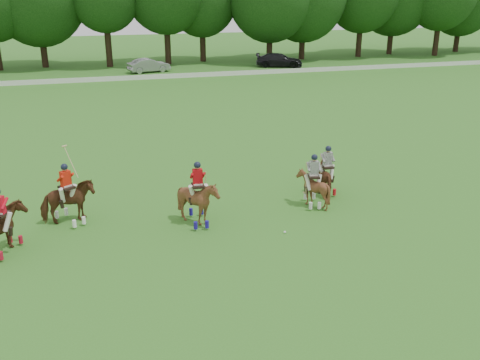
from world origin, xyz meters
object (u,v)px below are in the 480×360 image
object	(u,v)px
polo_red_c	(198,201)
polo_ball	(285,232)
polo_stripe_a	(327,177)
polo_stripe_b	(313,188)
polo_red_a	(3,230)
car_mid	(149,65)
car_right	(279,60)
polo_red_b	(68,202)

from	to	relation	value
polo_red_c	polo_ball	xyz separation A→B (m)	(2.85, -1.74, -0.86)
polo_ball	polo_stripe_a	bearing A→B (deg)	46.24
polo_stripe_b	polo_red_a	bearing A→B (deg)	-175.30
car_mid	polo_red_c	world-z (taller)	polo_red_c
polo_red_a	polo_stripe_b	distance (m)	11.70
car_mid	polo_stripe_b	xyz separation A→B (m)	(1.92, -38.39, 0.06)
car_mid	polo_red_c	distance (m)	38.93
car_right	polo_red_a	xyz separation A→B (m)	(-24.28, -39.35, 0.10)
car_right	polo_red_b	distance (m)	43.50
polo_red_a	polo_stripe_a	size ratio (longest dim) A/B	1.10
car_mid	polo_stripe_a	size ratio (longest dim) A/B	2.04
car_right	polo_red_b	bearing A→B (deg)	169.89
polo_stripe_b	polo_ball	bearing A→B (deg)	-133.03
car_right	polo_stripe_b	bearing A→B (deg)	-177.61
polo_red_c	polo_stripe_a	xyz separation A→B (m)	(6.02, 1.56, -0.15)
car_right	polo_red_b	world-z (taller)	polo_red_b
car_right	polo_red_c	distance (m)	42.57
polo_ball	polo_red_b	bearing A→B (deg)	157.35
car_mid	polo_stripe_b	bearing A→B (deg)	168.70
car_mid	car_right	size ratio (longest dim) A/B	0.84
polo_stripe_a	polo_red_c	bearing A→B (deg)	-165.42
polo_stripe_a	polo_red_b	bearing A→B (deg)	-179.18
polo_red_c	polo_ball	world-z (taller)	polo_red_c
polo_red_b	polo_stripe_b	distance (m)	9.64
polo_red_c	polo_stripe_a	world-z (taller)	polo_red_c
car_mid	polo_stripe_a	xyz separation A→B (m)	(3.07, -37.25, 0.04)
polo_red_b	polo_stripe_a	distance (m)	10.73
polo_stripe_b	polo_red_c	bearing A→B (deg)	-175.07
polo_red_b	polo_stripe_b	size ratio (longest dim) A/B	1.32
polo_red_a	polo_red_c	distance (m)	6.82
car_mid	polo_red_b	size ratio (longest dim) A/B	1.50
polo_stripe_b	polo_red_b	bearing A→B (deg)	174.09
car_right	car_mid	bearing A→B (deg)	110.59
polo_red_a	polo_red_b	world-z (taller)	polo_red_b
polo_red_a	polo_red_c	size ratio (longest dim) A/B	0.95
polo_red_c	polo_stripe_b	size ratio (longest dim) A/B	1.12
polo_ball	car_mid	bearing A→B (deg)	89.86
polo_red_a	car_mid	bearing A→B (deg)	76.09
polo_red_b	polo_stripe_b	bearing A→B (deg)	-5.91
polo_red_c	polo_stripe_b	distance (m)	4.89
polo_stripe_a	car_right	bearing A→B (deg)	72.88
polo_stripe_a	polo_ball	size ratio (longest dim) A/B	23.82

